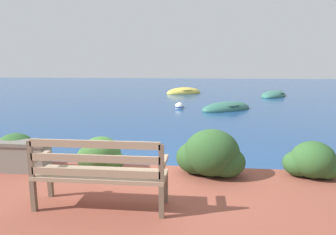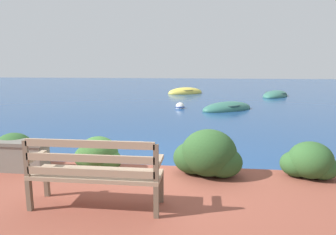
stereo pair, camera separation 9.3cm
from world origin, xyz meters
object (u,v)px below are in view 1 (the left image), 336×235
park_bench (99,172)px  rowboat_nearest (226,109)px  rowboat_mid (274,95)px  mooring_buoy (179,107)px  rowboat_far (184,93)px

park_bench → rowboat_nearest: park_bench is taller
rowboat_mid → mooring_buoy: 8.28m
rowboat_nearest → rowboat_mid: (3.54, 6.27, 0.00)m
park_bench → mooring_buoy: 10.46m
park_bench → rowboat_mid: park_bench is taller
rowboat_far → mooring_buoy: rowboat_far is taller
rowboat_far → rowboat_mid: bearing=137.2°
park_bench → mooring_buoy: size_ratio=3.65×
park_bench → rowboat_mid: size_ratio=0.50×
rowboat_nearest → rowboat_mid: 7.20m
rowboat_far → park_bench: bearing=58.6°
rowboat_mid → rowboat_far: size_ratio=1.17×
park_bench → mooring_buoy: (0.28, 10.44, -0.63)m
mooring_buoy → rowboat_nearest: bearing=-7.1°
park_bench → rowboat_nearest: 10.48m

